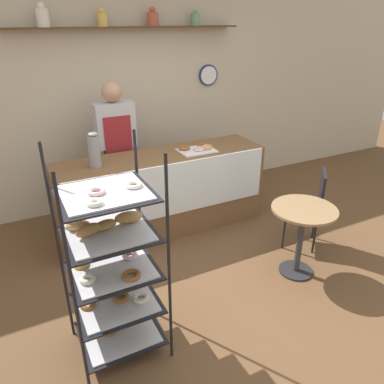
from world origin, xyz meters
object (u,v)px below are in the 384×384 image
(cafe_table, at_px, (302,225))
(cafe_chair, at_px, (311,200))
(coffee_carafe, at_px, (94,150))
(donut_tray_counter, at_px, (197,149))
(pastry_rack, at_px, (112,267))
(person_worker, at_px, (117,148))

(cafe_table, distance_m, cafe_chair, 0.56)
(cafe_chair, bearing_deg, cafe_table, -8.58)
(cafe_chair, height_order, coffee_carafe, coffee_carafe)
(donut_tray_counter, bearing_deg, pastry_rack, -134.66)
(person_worker, distance_m, coffee_carafe, 0.66)
(pastry_rack, distance_m, cafe_table, 1.88)
(person_worker, relative_size, cafe_chair, 1.91)
(cafe_chair, bearing_deg, coffee_carafe, -73.95)
(cafe_table, xyz_separation_m, cafe_chair, (0.44, 0.35, 0.01))
(cafe_chair, height_order, donut_tray_counter, donut_tray_counter)
(person_worker, xyz_separation_m, coffee_carafe, (-0.37, -0.51, 0.18))
(pastry_rack, height_order, cafe_chair, pastry_rack)
(cafe_chair, bearing_deg, donut_tray_counter, -96.68)
(cafe_table, relative_size, cafe_chair, 0.81)
(pastry_rack, distance_m, cafe_chair, 2.36)
(person_worker, xyz_separation_m, cafe_table, (1.22, -1.90, -0.40))
(person_worker, bearing_deg, cafe_chair, -42.89)
(cafe_table, distance_m, donut_tray_counter, 1.49)
(person_worker, height_order, cafe_table, person_worker)
(pastry_rack, relative_size, cafe_table, 2.25)
(cafe_table, height_order, donut_tray_counter, donut_tray_counter)
(person_worker, distance_m, cafe_chair, 2.30)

